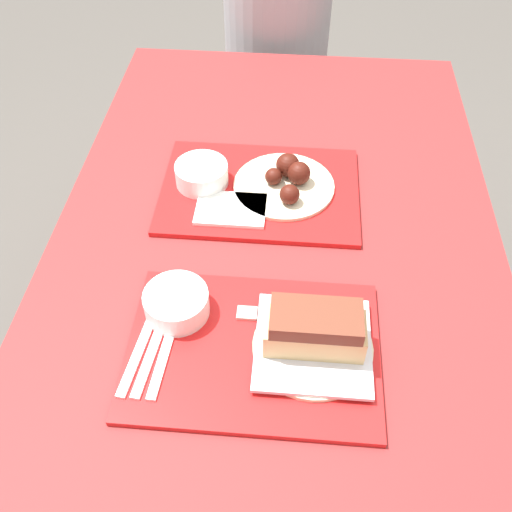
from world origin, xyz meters
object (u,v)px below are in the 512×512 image
Objects in this scene: brisket_sandwich_plate at (314,336)px; person_seated_across at (277,23)px; tray_far at (260,191)px; bowl_coleslaw_near at (176,302)px; wings_plate_far at (287,180)px; bowl_coleslaw_far at (202,173)px; tray_near at (253,350)px.

person_seated_across reaches higher than brisket_sandwich_plate.
tray_far is 3.73× the size of bowl_coleslaw_near.
wings_plate_far is at bearing 11.04° from tray_far.
person_seated_across is at bearing 96.11° from brisket_sandwich_plate.
bowl_coleslaw_near and bowl_coleslaw_far have the same top height.
bowl_coleslaw_near is at bearing -95.29° from person_seated_across.
tray_far is 0.06m from wings_plate_far.
bowl_coleslaw_far is (-0.25, 0.41, -0.01)m from brisket_sandwich_plate.
bowl_coleslaw_near is 0.56× the size of brisket_sandwich_plate.
wings_plate_far is at bearing -85.24° from person_seated_across.
tray_near is 0.41m from tray_far.
brisket_sandwich_plate is 0.42m from wings_plate_far.
brisket_sandwich_plate is (0.12, -0.40, 0.04)m from tray_far.
bowl_coleslaw_near reaches higher than tray_far.
person_seated_across is (-0.07, 0.82, -0.04)m from wings_plate_far.
tray_far is at bearing -4.12° from bowl_coleslaw_far.
tray_far is at bearing 92.94° from tray_near.
bowl_coleslaw_near is at bearing -88.70° from bowl_coleslaw_far.
brisket_sandwich_plate is at bearing -83.89° from person_seated_across.
wings_plate_far reaches higher than tray_far.
brisket_sandwich_plate is 0.93× the size of wings_plate_far.
tray_far is at bearing 70.83° from bowl_coleslaw_near.
brisket_sandwich_plate is at bearing 4.38° from tray_near.
tray_far is at bearing 106.83° from brisket_sandwich_plate.
tray_far is 0.36m from bowl_coleslaw_near.
bowl_coleslaw_near is (-0.14, 0.06, 0.03)m from tray_near.
tray_far is (-0.02, 0.41, 0.00)m from tray_near.
wings_plate_far is at bearing 63.47° from bowl_coleslaw_near.
person_seated_across reaches higher than tray_far.
bowl_coleslaw_far is 0.16× the size of person_seated_across.
bowl_coleslaw_near is at bearing -109.17° from tray_far.
wings_plate_far is 0.31× the size of person_seated_across.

